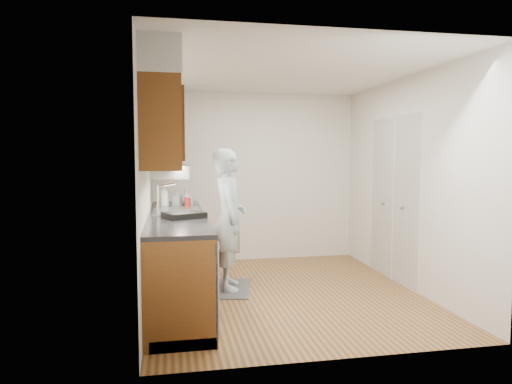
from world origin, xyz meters
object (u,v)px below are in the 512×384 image
soap_bottle_b (176,198)px  soda_can (187,203)px  soap_bottle_a (164,196)px  soap_bottle_c (186,197)px  steel_can (191,203)px  person (229,210)px  dish_rack (184,215)px

soap_bottle_b → soda_can: (0.13, -0.25, -0.04)m
soap_bottle_a → soap_bottle_b: soap_bottle_a is taller
soap_bottle_c → steel_can: (0.05, -0.35, -0.04)m
person → steel_can: person is taller
soda_can → person: bearing=-32.7°
soap_bottle_a → person: bearing=-27.1°
soap_bottle_a → soap_bottle_b: bearing=51.6°
soap_bottle_b → soda_can: bearing=-62.6°
soap_bottle_c → soda_can: (0.00, -0.44, -0.03)m
soap_bottle_b → soda_can: size_ratio=1.56×
soap_bottle_a → steel_can: size_ratio=2.65×
dish_rack → person: bearing=23.1°
dish_rack → steel_can: bearing=58.6°
steel_can → dish_rack: size_ratio=0.29×
soap_bottle_b → dish_rack: bearing=-86.7°
person → soap_bottle_c: (-0.47, 0.74, 0.09)m
soap_bottle_b → steel_can: 0.25m
soap_bottle_a → dish_rack: bearing=-78.0°
steel_can → dish_rack: bearing=-96.7°
soda_can → dish_rack: soda_can is taller
soap_bottle_a → steel_can: 0.33m
person → steel_can: 0.58m
soap_bottle_c → steel_can: size_ratio=1.78×
steel_can → dish_rack: (-0.12, -0.98, -0.02)m
soda_can → steel_can: 0.10m
person → soap_bottle_c: 0.88m
person → soap_bottle_a: bearing=66.7°
soap_bottle_a → soap_bottle_c: soap_bottle_a is taller
dish_rack → soap_bottle_a: bearing=77.3°
soap_bottle_c → steel_can: 0.35m
soap_bottle_a → steel_can: (0.32, 0.01, -0.09)m
person → dish_rack: person is taller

